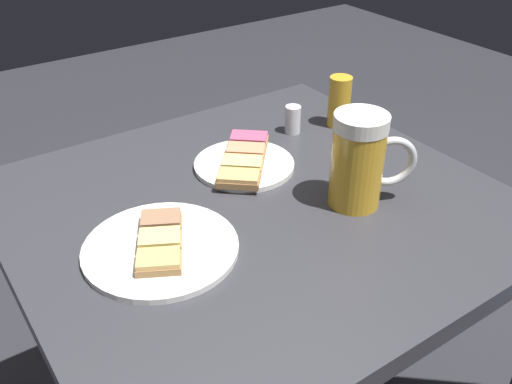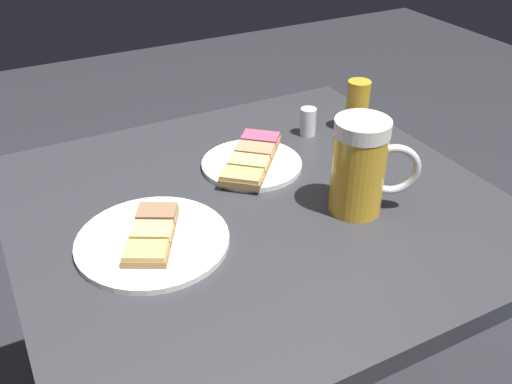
{
  "view_description": "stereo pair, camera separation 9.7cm",
  "coord_description": "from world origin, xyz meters",
  "views": [
    {
      "loc": [
        -0.46,
        -0.67,
        1.26
      ],
      "look_at": [
        0.0,
        0.0,
        0.74
      ],
      "focal_mm": 39.93,
      "sensor_mm": 36.0,
      "label": 1
    },
    {
      "loc": [
        -0.38,
        -0.72,
        1.26
      ],
      "look_at": [
        0.0,
        0.0,
        0.74
      ],
      "focal_mm": 39.93,
      "sensor_mm": 36.0,
      "label": 2
    }
  ],
  "objects": [
    {
      "name": "beer_glass_small",
      "position": [
        0.32,
        0.15,
        0.77
      ],
      "size": [
        0.05,
        0.05,
        0.11
      ],
      "primitive_type": "cylinder",
      "color": "gold",
      "rests_on": "cafe_table"
    },
    {
      "name": "plate_near",
      "position": [
        0.05,
        0.11,
        0.73
      ],
      "size": [
        0.19,
        0.2,
        0.03
      ],
      "color": "white",
      "rests_on": "cafe_table"
    },
    {
      "name": "cafe_table",
      "position": [
        0.0,
        0.0,
        0.57
      ],
      "size": [
        0.81,
        0.76,
        0.72
      ],
      "color": "black",
      "rests_on": "ground_plane"
    },
    {
      "name": "salt_shaker",
      "position": [
        0.22,
        0.18,
        0.75
      ],
      "size": [
        0.03,
        0.03,
        0.06
      ],
      "primitive_type": "cylinder",
      "color": "silver",
      "rests_on": "cafe_table"
    },
    {
      "name": "beer_mug",
      "position": [
        0.14,
        -0.1,
        0.8
      ],
      "size": [
        0.14,
        0.1,
        0.16
      ],
      "color": "gold",
      "rests_on": "cafe_table"
    },
    {
      "name": "plate_far",
      "position": [
        -0.2,
        -0.03,
        0.73
      ],
      "size": [
        0.24,
        0.24,
        0.03
      ],
      "color": "white",
      "rests_on": "cafe_table"
    }
  ]
}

